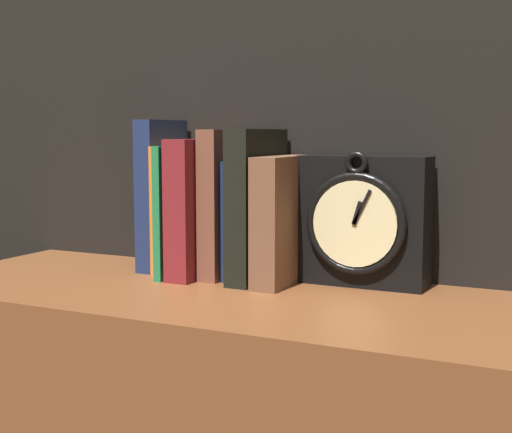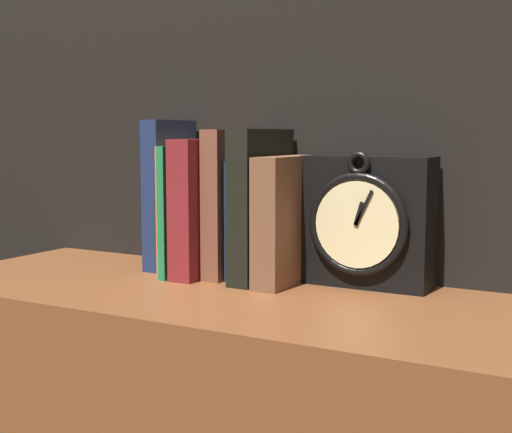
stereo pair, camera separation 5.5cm
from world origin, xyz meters
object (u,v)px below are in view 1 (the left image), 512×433
Objects in this scene: clock at (363,221)px; book_slot5_navy at (244,219)px; book_slot0_navy at (162,195)px; book_slot1_orange at (177,208)px; book_slot6_black at (257,205)px; book_slot7_brown at (280,220)px; book_slot2_green at (183,210)px; book_slot4_brown at (226,203)px; book_slot3_maroon at (200,208)px.

clock is 1.09× the size of book_slot5_navy.
clock is at bearing 2.88° from book_slot0_navy.
book_slot6_black is at bearing -5.82° from book_slot1_orange.
book_slot7_brown is (0.19, -0.02, -0.01)m from book_slot1_orange.
clock is 0.97× the size of book_slot2_green.
book_slot1_orange is 1.07× the size of book_slot7_brown.
clock is 1.04× the size of book_slot7_brown.
book_slot4_brown is (0.07, 0.01, 0.01)m from book_slot2_green.
book_slot7_brown is (0.04, -0.00, -0.02)m from book_slot6_black.
book_slot1_orange is 0.19m from book_slot7_brown.
book_slot3_maroon is (-0.25, -0.04, 0.01)m from clock.
book_slot2_green is at bearing 179.93° from book_slot3_maroon.
book_slot2_green is at bearing -169.36° from book_slot4_brown.
book_slot3_maroon is 0.13m from book_slot7_brown.
book_slot6_black is at bearing 1.78° from book_slot2_green.
book_slot4_brown is at bearing 10.64° from book_slot2_green.
book_slot5_navy is (0.12, -0.00, -0.01)m from book_slot1_orange.
book_slot3_maroon reaches higher than book_slot2_green.
book_slot7_brown is (0.07, -0.02, 0.00)m from book_slot5_navy.
book_slot3_maroon is at bearing -163.88° from book_slot5_navy.
book_slot3_maroon is (0.08, -0.02, -0.01)m from book_slot0_navy.
clock is at bearing 8.66° from book_slot3_maroon.
clock is 0.87× the size of book_slot4_brown.
book_slot4_brown is 0.04m from book_slot5_navy.
clock is at bearing 12.46° from book_slot6_black.
book_slot3_maroon reaches higher than book_slot7_brown.
book_slot5_navy is (0.03, 0.01, -0.02)m from book_slot4_brown.
book_slot0_navy is at bearing 176.16° from book_slot4_brown.
book_slot7_brown is at bearing -6.72° from book_slot4_brown.
clock is 0.18m from book_slot5_navy.
book_slot6_black reaches higher than book_slot1_orange.
book_slot1_orange is at bearing 174.66° from book_slot7_brown.
clock is at bearing 3.53° from book_slot1_orange.
book_slot0_navy is 0.04m from book_slot1_orange.
book_slot4_brown reaches higher than book_slot3_maroon.
book_slot6_black is 1.21× the size of book_slot7_brown.
book_slot3_maroon is 1.18× the size of book_slot5_navy.
book_slot0_navy is 1.20× the size of book_slot2_green.
book_slot6_black is (0.06, -0.01, 0.00)m from book_slot4_brown.
book_slot0_navy reaches higher than book_slot4_brown.
book_slot2_green is 0.16m from book_slot7_brown.
book_slot5_navy is 0.96× the size of book_slot7_brown.
book_slot7_brown is (0.22, -0.02, -0.03)m from book_slot0_navy.
book_slot2_green is at bearing -172.30° from clock.
book_slot7_brown is at bearing -162.37° from clock.
book_slot1_orange is 0.12m from book_slot5_navy.
book_slot2_green reaches higher than book_slot7_brown.
book_slot2_green is (-0.28, -0.04, 0.01)m from clock.
book_slot6_black reaches higher than book_slot3_maroon.
clock is 0.98× the size of book_slot1_orange.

